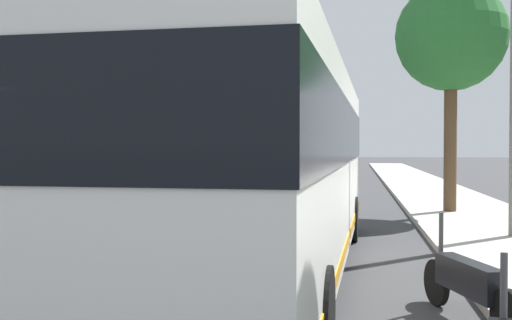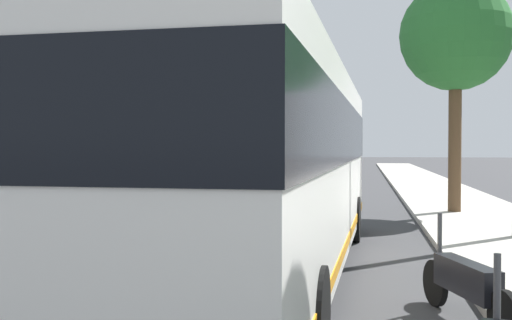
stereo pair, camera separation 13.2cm
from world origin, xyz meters
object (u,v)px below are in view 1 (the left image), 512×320
at_px(coach_bus, 269,161).
at_px(roadside_tree_mid_block, 451,38).
at_px(car_ahead_same_lane, 284,164).
at_px(motorcycle_mid_row, 468,284).
at_px(car_far_distant, 255,170).

height_order(coach_bus, roadside_tree_mid_block, roadside_tree_mid_block).
bearing_deg(car_ahead_same_lane, motorcycle_mid_row, 14.29).
relative_size(car_ahead_same_lane, roadside_tree_mid_block, 0.62).
xyz_separation_m(motorcycle_mid_row, car_far_distant, (26.97, 7.04, 0.27)).
bearing_deg(car_far_distant, motorcycle_mid_row, 18.73).
xyz_separation_m(coach_bus, motorcycle_mid_row, (-2.17, -2.72, -1.40)).
height_order(motorcycle_mid_row, car_far_distant, car_far_distant).
bearing_deg(car_far_distant, roadside_tree_mid_block, 33.17).
relative_size(coach_bus, roadside_tree_mid_block, 1.75).
relative_size(coach_bus, motorcycle_mid_row, 5.59).
xyz_separation_m(coach_bus, car_ahead_same_lane, (37.64, 4.10, -1.19)).
bearing_deg(car_ahead_same_lane, car_far_distant, 3.61).
bearing_deg(roadside_tree_mid_block, coach_bus, 155.76).
relative_size(coach_bus, car_ahead_same_lane, 2.81).
xyz_separation_m(coach_bus, roadside_tree_mid_block, (9.41, -4.23, 3.51)).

